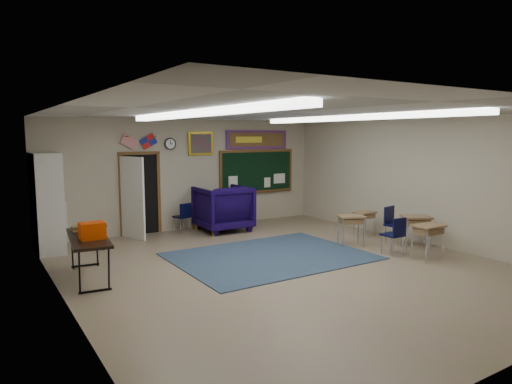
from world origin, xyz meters
TOP-DOWN VIEW (x-y plane):
  - floor at (0.00, 0.00)m, footprint 9.00×9.00m
  - back_wall at (0.00, 4.50)m, footprint 8.00×0.04m
  - left_wall at (-4.00, 0.00)m, footprint 0.04×9.00m
  - right_wall at (4.00, 0.00)m, footprint 0.04×9.00m
  - ceiling at (0.00, 0.00)m, footprint 8.00×9.00m
  - area_rug at (0.20, 0.80)m, footprint 4.00×3.00m
  - fluorescent_strips at (0.00, 0.00)m, footprint 3.86×6.00m
  - doorway at (-1.50, 4.35)m, footprint 1.10×0.89m
  - chalkboard at (2.20, 4.46)m, footprint 2.55×0.14m
  - bulletin_board at (2.20, 4.47)m, footprint 2.10×0.05m
  - framed_art_print at (0.35, 4.47)m, footprint 0.75×0.05m
  - wall_clock at (-0.55, 4.47)m, footprint 0.32×0.05m
  - wall_flags at (-1.40, 4.44)m, footprint 1.16×0.06m
  - storage_cabinet at (-3.71, 3.85)m, footprint 0.59×1.25m
  - wingback_armchair at (0.63, 3.73)m, footprint 1.35×1.39m
  - student_chair_reading at (-0.39, 4.15)m, footprint 0.47×0.47m
  - student_chair_desk_a at (2.51, -0.49)m, footprint 0.42×0.42m
  - student_chair_desk_b at (3.29, 0.09)m, footprint 0.53×0.53m
  - student_desk_front_left at (2.33, 0.59)m, footprint 0.73×0.66m
  - student_desk_front_right at (3.38, 1.18)m, footprint 0.54×0.42m
  - student_desk_back_left at (2.82, -1.15)m, footprint 0.63×0.49m
  - student_desk_back_right at (3.39, -0.39)m, footprint 0.78×0.74m
  - folding_table at (-3.40, 1.32)m, footprint 0.84×1.93m
  - wooden_stool at (-2.71, 3.36)m, footprint 0.31×0.31m

SIDE VIEW (x-z plane):
  - floor at x=0.00m, z-range 0.00..0.00m
  - area_rug at x=0.20m, z-range 0.00..0.02m
  - wooden_stool at x=-2.71m, z-range 0.01..0.56m
  - student_desk_front_right at x=3.38m, z-range 0.04..0.67m
  - student_chair_reading at x=-0.39m, z-range 0.00..0.79m
  - student_desk_front_left at x=2.33m, z-range 0.04..0.76m
  - student_desk_back_left at x=2.82m, z-range 0.04..0.78m
  - student_chair_desk_a at x=2.51m, z-range 0.00..0.83m
  - student_desk_back_right at x=3.39m, z-range 0.04..0.80m
  - folding_table at x=-3.40m, z-range -0.11..0.96m
  - student_chair_desk_b at x=3.29m, z-range 0.00..0.90m
  - wingback_armchair at x=0.63m, z-range 0.00..1.23m
  - doorway at x=-1.50m, z-range -0.02..2.14m
  - storage_cabinet at x=-3.71m, z-range 0.00..2.20m
  - chalkboard at x=2.20m, z-range 0.81..2.11m
  - back_wall at x=0.00m, z-range 0.00..3.00m
  - left_wall at x=-4.00m, z-range 0.00..3.00m
  - right_wall at x=4.00m, z-range 0.00..3.00m
  - framed_art_print at x=0.35m, z-range 2.02..2.67m
  - wall_clock at x=-0.55m, z-range 2.19..2.51m
  - bulletin_board at x=2.20m, z-range 2.18..2.73m
  - wall_flags at x=-1.40m, z-range 2.13..2.83m
  - fluorescent_strips at x=0.00m, z-range 2.89..2.99m
  - ceiling at x=0.00m, z-range 2.98..3.02m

